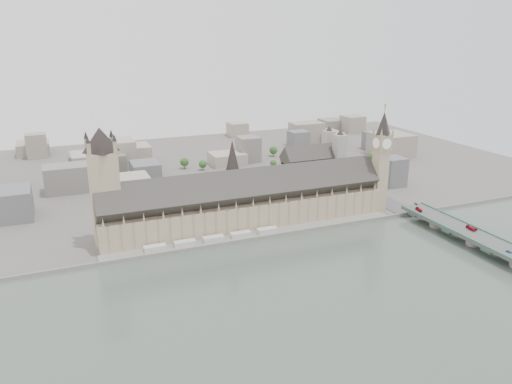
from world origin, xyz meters
name	(u,v)px	position (x,y,z in m)	size (l,w,h in m)	color
ground	(254,233)	(0.00, 0.00, 0.00)	(900.00, 900.00, 0.00)	#595651
river_thames	(356,330)	(0.00, -165.00, 0.00)	(600.00, 600.00, 0.00)	#465348
embankment_wall	(260,238)	(0.00, -15.00, 1.50)	(600.00, 1.50, 3.00)	slate
river_terrace	(257,235)	(0.00, -7.50, 1.00)	(270.00, 15.00, 2.00)	slate
terrace_tents	(213,239)	(-40.00, -7.00, 4.00)	(118.00, 7.00, 4.00)	silver
palace_of_westminster	(246,203)	(0.00, 19.70, 22.71)	(265.00, 40.73, 55.44)	tan
elizabeth_tower	(381,155)	(138.00, 8.00, 58.09)	(17.00, 17.00, 107.50)	tan
victoria_tower	(104,181)	(-122.00, 26.00, 55.20)	(30.00, 30.00, 100.00)	tan
central_tower	(232,165)	(-10.00, 26.00, 57.92)	(13.00, 13.00, 48.00)	gray
westminster_bridge	(467,236)	(162.00, -87.50, 5.12)	(25.00, 325.00, 10.25)	#474749
bridge_parapets	(511,250)	(162.00, -132.00, 10.82)	(25.00, 235.00, 1.15)	#3B6B50
westminster_abbey	(313,168)	(110.92, 95.00, 25.08)	(68.00, 36.00, 64.00)	gray
city_skyline_inland	(184,154)	(0.00, 245.00, 19.00)	(720.00, 360.00, 38.00)	gray
park_trees	(222,206)	(-10.00, 60.00, 7.50)	(110.00, 30.00, 15.00)	#254D1B
red_bus_north	(419,210)	(156.40, -31.50, 11.57)	(2.23, 9.51, 2.65)	maroon
red_bus_south	(471,228)	(165.99, -86.67, 11.72)	(2.47, 10.57, 2.95)	#A5142A
car_blue	(509,252)	(158.17, -133.50, 11.03)	(1.83, 4.56, 1.55)	#1956A4
car_silver	(475,229)	(168.96, -88.28, 11.00)	(1.58, 4.54, 1.50)	gray
car_approach	(416,204)	(166.45, -15.44, 10.93)	(1.92, 4.71, 1.37)	gray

